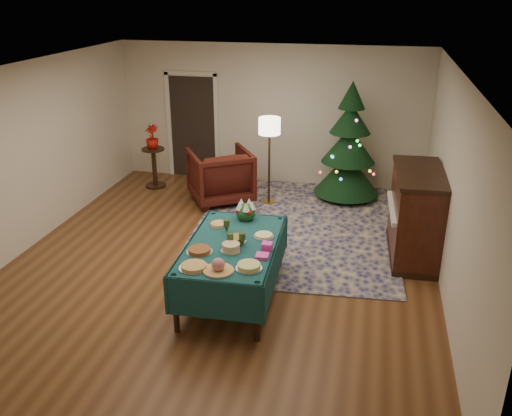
% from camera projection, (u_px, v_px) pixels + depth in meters
% --- Properties ---
extents(room_shell, '(7.00, 7.00, 7.00)m').
position_uv_depth(room_shell, '(221.00, 172.00, 7.35)').
color(room_shell, '#593319').
rests_on(room_shell, ground).
extents(doorway, '(1.08, 0.04, 2.16)m').
position_uv_depth(doorway, '(193.00, 124.00, 10.91)').
color(doorway, black).
rests_on(doorway, ground).
extents(rug, '(3.47, 4.41, 0.02)m').
position_uv_depth(rug, '(295.00, 226.00, 8.96)').
color(rug, '#161853').
rests_on(rug, ground).
extents(buffet_table, '(1.20, 1.97, 0.75)m').
position_uv_depth(buffet_table, '(233.00, 254.00, 6.74)').
color(buffet_table, black).
rests_on(buffet_table, ground).
extents(platter_0, '(0.34, 0.34, 0.05)m').
position_uv_depth(platter_0, '(194.00, 267.00, 6.09)').
color(platter_0, silver).
rests_on(platter_0, buffet_table).
extents(platter_1, '(0.35, 0.35, 0.16)m').
position_uv_depth(platter_1, '(218.00, 267.00, 6.01)').
color(platter_1, silver).
rests_on(platter_1, buffet_table).
extents(platter_2, '(0.31, 0.31, 0.06)m').
position_uv_depth(platter_2, '(249.00, 266.00, 6.08)').
color(platter_2, silver).
rests_on(platter_2, buffet_table).
extents(platter_3, '(0.32, 0.32, 0.05)m').
position_uv_depth(platter_3, '(199.00, 251.00, 6.45)').
color(platter_3, silver).
rests_on(platter_3, buffet_table).
extents(platter_4, '(0.25, 0.25, 0.10)m').
position_uv_depth(platter_4, '(231.00, 248.00, 6.47)').
color(platter_4, silver).
rests_on(platter_4, buffet_table).
extents(platter_5, '(0.25, 0.25, 0.07)m').
position_uv_depth(platter_5, '(236.00, 239.00, 6.71)').
color(platter_5, silver).
rests_on(platter_5, buffet_table).
extents(platter_6, '(0.26, 0.26, 0.04)m').
position_uv_depth(platter_6, '(264.00, 236.00, 6.84)').
color(platter_6, silver).
rests_on(platter_6, buffet_table).
extents(platter_7, '(0.25, 0.25, 0.04)m').
position_uv_depth(platter_7, '(219.00, 224.00, 7.16)').
color(platter_7, silver).
rests_on(platter_7, buffet_table).
extents(goblet_0, '(0.08, 0.08, 0.18)m').
position_uv_depth(goblet_0, '(227.00, 226.00, 6.95)').
color(goblet_0, '#2D471E').
rests_on(goblet_0, buffet_table).
extents(goblet_1, '(0.08, 0.08, 0.18)m').
position_uv_depth(goblet_1, '(242.00, 239.00, 6.59)').
color(goblet_1, '#2D471E').
rests_on(goblet_1, buffet_table).
extents(goblet_2, '(0.08, 0.08, 0.18)m').
position_uv_depth(goblet_2, '(230.00, 240.00, 6.57)').
color(goblet_2, '#2D471E').
rests_on(goblet_2, buffet_table).
extents(napkin_stack, '(0.16, 0.16, 0.04)m').
position_uv_depth(napkin_stack, '(262.00, 256.00, 6.33)').
color(napkin_stack, '#F845C1').
rests_on(napkin_stack, buffet_table).
extents(gift_box, '(0.12, 0.12, 0.10)m').
position_uv_depth(gift_box, '(267.00, 247.00, 6.49)').
color(gift_box, '#ED41C1').
rests_on(gift_box, buffet_table).
extents(centerpiece, '(0.27, 0.27, 0.31)m').
position_uv_depth(centerpiece, '(246.00, 211.00, 7.31)').
color(centerpiece, '#1E4C1E').
rests_on(centerpiece, buffet_table).
extents(armchair, '(1.40, 1.38, 1.07)m').
position_uv_depth(armchair, '(220.00, 173.00, 9.82)').
color(armchair, '#40140D').
rests_on(armchair, ground).
extents(floor_lamp, '(0.38, 0.38, 1.58)m').
position_uv_depth(floor_lamp, '(269.00, 131.00, 9.42)').
color(floor_lamp, '#A57F3F').
rests_on(floor_lamp, ground).
extents(side_table, '(0.44, 0.44, 0.78)m').
position_uv_depth(side_table, '(154.00, 168.00, 10.58)').
color(side_table, black).
rests_on(side_table, ground).
extents(potted_plant, '(0.25, 0.45, 0.25)m').
position_uv_depth(potted_plant, '(152.00, 142.00, 10.37)').
color(potted_plant, '#A7130B').
rests_on(potted_plant, side_table).
extents(christmas_tree, '(1.29, 1.29, 2.17)m').
position_uv_depth(christmas_tree, '(349.00, 147.00, 9.79)').
color(christmas_tree, black).
rests_on(christmas_tree, ground).
extents(piano, '(0.78, 1.54, 1.30)m').
position_uv_depth(piano, '(415.00, 215.00, 7.78)').
color(piano, black).
rests_on(piano, ground).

